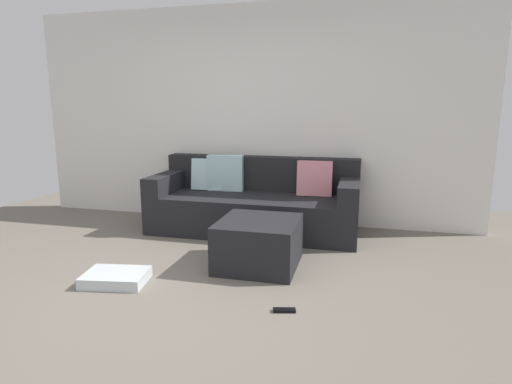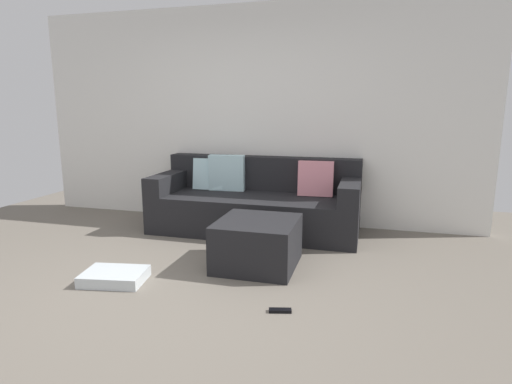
{
  "view_description": "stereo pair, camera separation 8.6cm",
  "coord_description": "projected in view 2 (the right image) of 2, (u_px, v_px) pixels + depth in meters",
  "views": [
    {
      "loc": [
        1.41,
        -2.7,
        1.44
      ],
      "look_at": [
        0.37,
        1.38,
        0.58
      ],
      "focal_mm": 29.26,
      "sensor_mm": 36.0,
      "label": 1
    },
    {
      "loc": [
        1.49,
        -2.68,
        1.44
      ],
      "look_at": [
        0.37,
        1.38,
        0.58
      ],
      "focal_mm": 29.26,
      "sensor_mm": 36.0,
      "label": 2
    }
  ],
  "objects": [
    {
      "name": "ground_plane",
      "position": [
        162.0,
        298.0,
        3.21
      ],
      "size": [
        7.41,
        7.41,
        0.0
      ],
      "primitive_type": "plane",
      "color": "#6B6359"
    },
    {
      "name": "storage_bin",
      "position": [
        114.0,
        276.0,
        3.5
      ],
      "size": [
        0.56,
        0.44,
        0.09
      ],
      "primitive_type": "cube",
      "rotation": [
        0.0,
        0.0,
        0.17
      ],
      "color": "silver",
      "rests_on": "ground_plane"
    },
    {
      "name": "ottoman",
      "position": [
        257.0,
        243.0,
        3.83
      ],
      "size": [
        0.71,
        0.74,
        0.43
      ],
      "primitive_type": "cube",
      "color": "black",
      "rests_on": "ground_plane"
    },
    {
      "name": "wall_back",
      "position": [
        250.0,
        116.0,
        5.24
      ],
      "size": [
        5.7,
        0.1,
        2.66
      ],
      "primitive_type": "cube",
      "color": "silver",
      "rests_on": "ground_plane"
    },
    {
      "name": "remote_near_ottoman",
      "position": [
        280.0,
        311.0,
        2.98
      ],
      "size": [
        0.17,
        0.09,
        0.02
      ],
      "primitive_type": "cube",
      "rotation": [
        0.0,
        0.0,
        0.24
      ],
      "color": "black",
      "rests_on": "ground_plane"
    },
    {
      "name": "couch_sectional",
      "position": [
        256.0,
        203.0,
        4.95
      ],
      "size": [
        2.39,
        0.96,
        0.87
      ],
      "color": "black",
      "rests_on": "ground_plane"
    }
  ]
}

